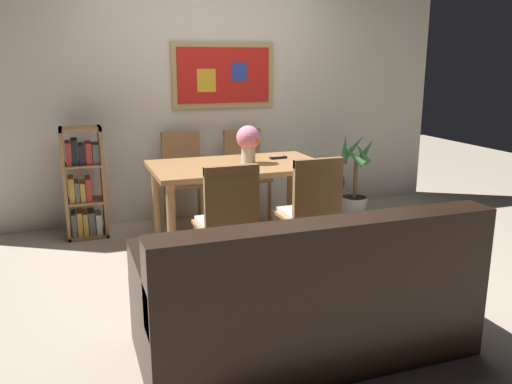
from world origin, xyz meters
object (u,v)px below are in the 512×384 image
(dining_chair_near_left, at_px, (228,215))
(bookshelf, at_px, (84,186))
(tv_remote, at_px, (278,157))
(dining_table, at_px, (238,175))
(dining_chair_near_right, at_px, (311,206))
(potted_ivy, at_px, (331,186))
(dining_chair_far_left, at_px, (184,171))
(flower_vase, at_px, (249,141))
(leather_couch, at_px, (306,301))
(potted_palm, at_px, (355,184))
(dining_chair_far_right, at_px, (245,167))

(dining_chair_near_left, height_order, bookshelf, bookshelf)
(tv_remote, bearing_deg, dining_table, -165.50)
(dining_chair_near_left, relative_size, dining_chair_near_right, 1.00)
(potted_ivy, bearing_deg, dining_chair_far_left, -179.90)
(dining_chair_far_left, bearing_deg, bookshelf, -175.10)
(flower_vase, bearing_deg, dining_chair_far_left, 115.93)
(leather_couch, relative_size, flower_vase, 5.59)
(dining_chair_near_left, bearing_deg, bookshelf, 120.70)
(dining_chair_near_right, bearing_deg, potted_palm, 49.15)
(dining_chair_near_right, xyz_separation_m, potted_palm, (1.14, 1.32, -0.22))
(tv_remote, bearing_deg, dining_chair_far_left, 135.44)
(dining_chair_far_left, height_order, potted_palm, dining_chair_far_left)
(potted_ivy, xyz_separation_m, potted_palm, (0.14, -0.26, 0.07))
(dining_table, height_order, bookshelf, bookshelf)
(flower_vase, bearing_deg, dining_table, 177.99)
(dining_chair_near_right, height_order, tv_remote, dining_chair_near_right)
(dining_chair_near_left, relative_size, potted_palm, 1.07)
(dining_table, relative_size, bookshelf, 1.43)
(dining_table, bearing_deg, dining_chair_far_left, 110.23)
(dining_chair_near_right, bearing_deg, dining_chair_far_right, 89.92)
(flower_vase, distance_m, tv_remote, 0.38)
(bookshelf, bearing_deg, dining_table, -30.42)
(dining_chair_near_left, xyz_separation_m, tv_remote, (0.75, 0.91, 0.21))
(dining_table, height_order, potted_ivy, dining_table)
(dining_table, xyz_separation_m, potted_palm, (1.47, 0.55, -0.32))
(dining_chair_near_right, height_order, flower_vase, flower_vase)
(tv_remote, bearing_deg, dining_chair_far_right, 97.08)
(dining_table, distance_m, dining_chair_far_right, 0.86)
(dining_chair_far_right, distance_m, potted_palm, 1.18)
(dining_table, height_order, dining_chair_near_left, dining_chair_near_left)
(dining_chair_near_right, height_order, bookshelf, bookshelf)
(dining_chair_near_left, xyz_separation_m, leather_couch, (0.15, -0.98, -0.23))
(leather_couch, bearing_deg, potted_ivy, 59.80)
(dining_chair_near_left, height_order, dining_chair_near_right, same)
(dining_table, distance_m, dining_chair_near_left, 0.87)
(dining_chair_far_left, bearing_deg, dining_chair_near_right, -68.35)
(potted_palm, xyz_separation_m, flower_vase, (-1.37, -0.55, 0.61))
(dining_table, bearing_deg, flower_vase, -2.01)
(flower_vase, bearing_deg, dining_chair_near_right, -73.19)
(flower_vase, bearing_deg, potted_palm, 21.94)
(dining_chair_far_right, relative_size, potted_palm, 1.07)
(leather_couch, bearing_deg, tv_remote, 72.46)
(dining_chair_far_left, height_order, dining_chair_near_left, same)
(dining_chair_near_left, relative_size, flower_vase, 2.83)
(dining_chair_far_right, distance_m, bookshelf, 1.57)
(dining_chair_far_left, bearing_deg, dining_chair_far_right, -1.91)
(leather_couch, xyz_separation_m, flower_vase, (0.28, 1.78, 0.62))
(dining_chair_near_left, distance_m, bookshelf, 1.78)
(dining_table, relative_size, leather_couch, 0.81)
(dining_table, xyz_separation_m, dining_chair_near_right, (0.33, -0.77, -0.10))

